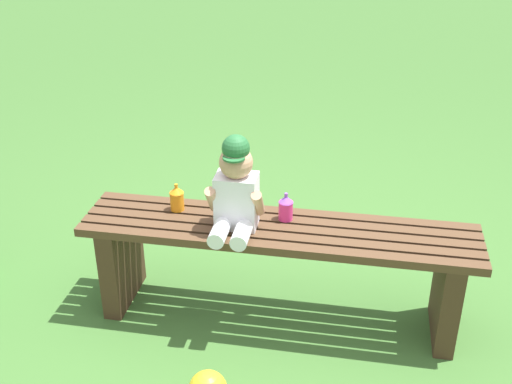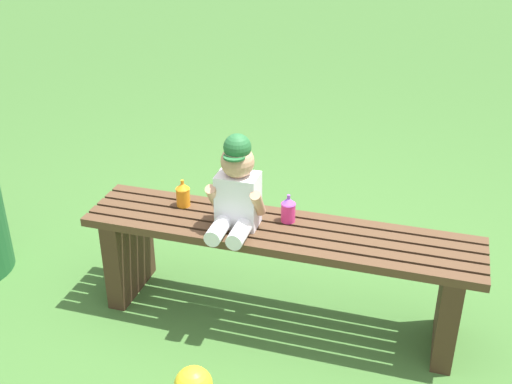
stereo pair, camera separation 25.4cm
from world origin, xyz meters
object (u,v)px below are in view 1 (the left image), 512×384
(child_figure, at_px, (235,189))
(sippy_cup_left, at_px, (177,198))
(park_bench, at_px, (278,257))
(sippy_cup_right, at_px, (286,207))

(child_figure, relative_size, sippy_cup_left, 3.26)
(child_figure, bearing_deg, park_bench, 12.05)
(park_bench, xyz_separation_m, child_figure, (-0.17, -0.04, 0.33))
(child_figure, bearing_deg, sippy_cup_right, 28.10)
(park_bench, bearing_deg, child_figure, -167.95)
(sippy_cup_right, bearing_deg, child_figure, -151.90)
(park_bench, height_order, sippy_cup_right, sippy_cup_right)
(sippy_cup_left, xyz_separation_m, sippy_cup_right, (0.47, 0.00, 0.00))
(sippy_cup_left, bearing_deg, sippy_cup_right, 0.00)
(park_bench, distance_m, sippy_cup_left, 0.50)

